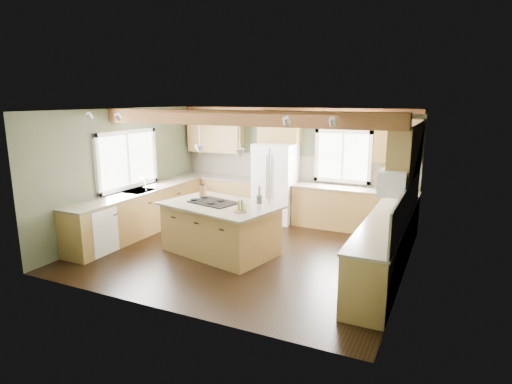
% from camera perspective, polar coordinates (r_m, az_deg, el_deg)
% --- Properties ---
extents(floor, '(5.60, 5.60, 0.00)m').
position_cam_1_polar(floor, '(8.07, -1.36, -7.89)').
color(floor, black).
rests_on(floor, ground).
extents(ceiling, '(5.60, 5.60, 0.00)m').
position_cam_1_polar(ceiling, '(7.57, -1.46, 10.89)').
color(ceiling, silver).
rests_on(ceiling, wall_back).
extents(wall_back, '(5.60, 0.00, 5.60)m').
position_cam_1_polar(wall_back, '(9.98, 5.07, 3.72)').
color(wall_back, '#464E37').
rests_on(wall_back, ground).
extents(wall_left, '(0.00, 5.00, 5.00)m').
position_cam_1_polar(wall_left, '(9.30, -17.03, 2.58)').
color(wall_left, '#464E37').
rests_on(wall_left, ground).
extents(wall_right, '(0.00, 5.00, 5.00)m').
position_cam_1_polar(wall_right, '(6.95, 19.69, -0.80)').
color(wall_right, '#464E37').
rests_on(wall_right, ground).
extents(ceiling_beam, '(5.55, 0.26, 0.26)m').
position_cam_1_polar(ceiling_beam, '(7.36, -2.31, 9.83)').
color(ceiling_beam, '#5D311A').
rests_on(ceiling_beam, ceiling).
extents(soffit_trim, '(5.55, 0.20, 0.10)m').
position_cam_1_polar(soffit_trim, '(9.78, 5.00, 10.84)').
color(soffit_trim, '#5D311A').
rests_on(soffit_trim, ceiling).
extents(backsplash_back, '(5.58, 0.03, 0.58)m').
position_cam_1_polar(backsplash_back, '(9.98, 5.03, 3.20)').
color(backsplash_back, brown).
rests_on(backsplash_back, wall_back).
extents(backsplash_right, '(0.03, 3.70, 0.58)m').
position_cam_1_polar(backsplash_right, '(7.02, 19.55, -1.41)').
color(backsplash_right, brown).
rests_on(backsplash_right, wall_right).
extents(base_cab_back_left, '(2.02, 0.60, 0.88)m').
position_cam_1_polar(base_cab_back_left, '(10.62, -4.68, -0.46)').
color(base_cab_back_left, brown).
rests_on(base_cab_back_left, floor).
extents(counter_back_left, '(2.06, 0.64, 0.04)m').
position_cam_1_polar(counter_back_left, '(10.53, -4.72, 1.98)').
color(counter_back_left, brown).
rests_on(counter_back_left, base_cab_back_left).
extents(base_cab_back_right, '(2.62, 0.60, 0.88)m').
position_cam_1_polar(base_cab_back_right, '(9.46, 12.82, -2.35)').
color(base_cab_back_right, brown).
rests_on(base_cab_back_right, floor).
extents(counter_back_right, '(2.66, 0.64, 0.04)m').
position_cam_1_polar(counter_back_right, '(9.36, 12.96, 0.38)').
color(counter_back_right, brown).
rests_on(counter_back_right, base_cab_back_right).
extents(base_cab_left, '(0.60, 3.70, 0.88)m').
position_cam_1_polar(base_cab_left, '(9.32, -15.12, -2.70)').
color(base_cab_left, brown).
rests_on(base_cab_left, floor).
extents(counter_left, '(0.64, 3.74, 0.04)m').
position_cam_1_polar(counter_left, '(9.21, -15.28, 0.07)').
color(counter_left, brown).
rests_on(counter_left, base_cab_left).
extents(base_cab_right, '(0.60, 3.70, 0.88)m').
position_cam_1_polar(base_cab_right, '(7.26, 16.86, -7.11)').
color(base_cab_right, brown).
rests_on(base_cab_right, floor).
extents(counter_right, '(0.64, 3.74, 0.04)m').
position_cam_1_polar(counter_right, '(7.13, 17.10, -3.62)').
color(counter_right, brown).
rests_on(counter_right, base_cab_right).
extents(upper_cab_back_left, '(1.40, 0.35, 0.90)m').
position_cam_1_polar(upper_cab_back_left, '(10.60, -5.43, 7.76)').
color(upper_cab_back_left, brown).
rests_on(upper_cab_back_left, wall_back).
extents(upper_cab_over_fridge, '(0.96, 0.35, 0.70)m').
position_cam_1_polar(upper_cab_over_fridge, '(9.83, 3.15, 8.61)').
color(upper_cab_over_fridge, brown).
rests_on(upper_cab_over_fridge, wall_back).
extents(upper_cab_right, '(0.35, 2.20, 0.90)m').
position_cam_1_polar(upper_cab_right, '(7.75, 19.45, 5.40)').
color(upper_cab_right, brown).
rests_on(upper_cab_right, wall_right).
extents(upper_cab_back_corner, '(0.90, 0.35, 0.90)m').
position_cam_1_polar(upper_cab_back_corner, '(9.19, 18.41, 6.48)').
color(upper_cab_back_corner, brown).
rests_on(upper_cab_back_corner, wall_back).
extents(window_left, '(0.04, 1.60, 1.05)m').
position_cam_1_polar(window_left, '(9.29, -16.83, 4.15)').
color(window_left, white).
rests_on(window_left, wall_left).
extents(window_back, '(1.10, 0.04, 1.00)m').
position_cam_1_polar(window_back, '(9.59, 11.53, 4.68)').
color(window_back, white).
rests_on(window_back, wall_back).
extents(sink, '(0.50, 0.65, 0.03)m').
position_cam_1_polar(sink, '(9.21, -15.28, 0.10)').
color(sink, '#262628').
rests_on(sink, counter_left).
extents(faucet, '(0.02, 0.02, 0.28)m').
position_cam_1_polar(faucet, '(9.07, -14.47, 0.89)').
color(faucet, '#B2B2B7').
rests_on(faucet, sink).
extents(dishwasher, '(0.60, 0.60, 0.84)m').
position_cam_1_polar(dishwasher, '(8.41, -20.79, -4.79)').
color(dishwasher, white).
rests_on(dishwasher, floor).
extents(oven, '(0.60, 0.72, 0.84)m').
position_cam_1_polar(oven, '(6.07, 14.85, -11.03)').
color(oven, white).
rests_on(oven, floor).
extents(microwave, '(0.40, 0.70, 0.38)m').
position_cam_1_polar(microwave, '(6.87, 17.97, 1.32)').
color(microwave, white).
rests_on(microwave, wall_right).
extents(pendant_left, '(0.18, 0.18, 0.16)m').
position_cam_1_polar(pendant_left, '(7.94, -7.51, 5.65)').
color(pendant_left, '#B2B2B7').
rests_on(pendant_left, ceiling).
extents(pendant_right, '(0.18, 0.18, 0.16)m').
position_cam_1_polar(pendant_right, '(7.28, -2.17, 5.14)').
color(pendant_right, '#B2B2B7').
rests_on(pendant_right, ceiling).
extents(refrigerator, '(0.90, 0.74, 1.80)m').
position_cam_1_polar(refrigerator, '(9.81, 2.61, 1.23)').
color(refrigerator, white).
rests_on(refrigerator, floor).
extents(island, '(2.16, 1.59, 0.88)m').
position_cam_1_polar(island, '(7.91, -4.76, -4.99)').
color(island, brown).
rests_on(island, floor).
extents(island_top, '(2.31, 1.75, 0.04)m').
position_cam_1_polar(island_top, '(7.78, -4.83, -1.76)').
color(island_top, brown).
rests_on(island_top, island).
extents(cooktop, '(0.94, 0.74, 0.02)m').
position_cam_1_polar(cooktop, '(7.89, -5.68, -1.37)').
color(cooktop, black).
rests_on(cooktop, island_top).
extents(knife_block, '(0.13, 0.10, 0.20)m').
position_cam_1_polar(knife_block, '(8.45, -7.10, 0.15)').
color(knife_block, brown).
rests_on(knife_block, island_top).
extents(utensil_crock, '(0.15, 0.15, 0.14)m').
position_cam_1_polar(utensil_crock, '(7.81, 0.44, -0.98)').
color(utensil_crock, '#433C35').
rests_on(utensil_crock, island_top).
extents(bottle_tray, '(0.31, 0.31, 0.21)m').
position_cam_1_polar(bottle_tray, '(7.21, -2.09, -1.85)').
color(bottle_tray, brown).
rests_on(bottle_tray, island_top).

